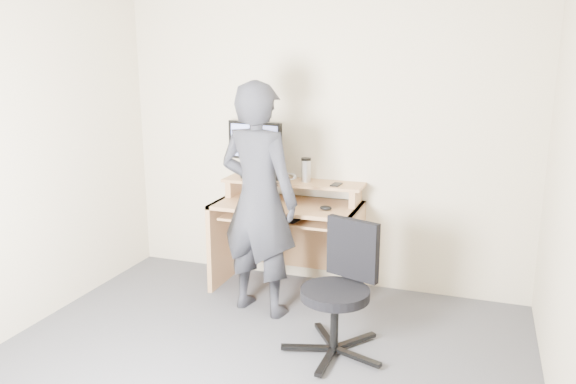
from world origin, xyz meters
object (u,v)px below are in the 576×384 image
Objects in this scene: office_chair at (341,284)px; person at (259,200)px; desk at (290,224)px; monitor at (255,144)px.

person reaches higher than office_chair.
office_chair is at bearing -54.05° from desk.
monitor is 0.75m from person.
office_chair is at bearing 163.57° from person.
monitor is 0.59× the size of office_chair.
monitor reaches higher than office_chair.
person is (-0.07, -0.53, 0.34)m from desk.
desk is 0.68× the size of person.
monitor is at bearing -53.92° from person.
monitor reaches higher than desk.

